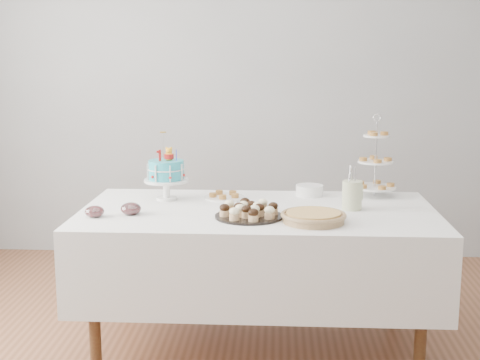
# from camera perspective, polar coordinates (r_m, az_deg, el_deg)

# --- Properties ---
(walls) EXTENTS (5.04, 4.04, 2.70)m
(walls) POSITION_cam_1_polar(r_m,az_deg,el_deg) (3.23, 1.46, 6.27)
(walls) COLOR gray
(walls) RESTS_ON floor
(table) EXTENTS (1.92, 1.02, 0.77)m
(table) POSITION_cam_1_polar(r_m,az_deg,el_deg) (3.68, 1.54, -5.98)
(table) COLOR silver
(table) RESTS_ON floor
(birthday_cake) EXTENTS (0.26, 0.26, 0.39)m
(birthday_cake) POSITION_cam_1_polar(r_m,az_deg,el_deg) (3.86, -6.30, -0.13)
(birthday_cake) COLOR white
(birthday_cake) RESTS_ON table
(cupcake_tray) EXTENTS (0.35, 0.35, 0.08)m
(cupcake_tray) POSITION_cam_1_polar(r_m,az_deg,el_deg) (3.44, 0.77, -2.58)
(cupcake_tray) COLOR black
(cupcake_tray) RESTS_ON table
(pie) EXTENTS (0.33, 0.33, 0.05)m
(pie) POSITION_cam_1_polar(r_m,az_deg,el_deg) (3.36, 6.29, -3.12)
(pie) COLOR tan
(pie) RESTS_ON table
(tiered_stand) EXTENTS (0.25, 0.25, 0.49)m
(tiered_stand) POSITION_cam_1_polar(r_m,az_deg,el_deg) (4.00, 11.48, 1.50)
(tiered_stand) COLOR silver
(tiered_stand) RESTS_ON table
(plate_stack) EXTENTS (0.16, 0.16, 0.06)m
(plate_stack) POSITION_cam_1_polar(r_m,az_deg,el_deg) (3.99, 5.95, -0.88)
(plate_stack) COLOR white
(plate_stack) RESTS_ON table
(pastry_plate) EXTENTS (0.24, 0.24, 0.04)m
(pastry_plate) POSITION_cam_1_polar(r_m,az_deg,el_deg) (3.89, -1.33, -1.36)
(pastry_plate) COLOR white
(pastry_plate) RESTS_ON table
(jam_bowl_a) EXTENTS (0.11, 0.11, 0.06)m
(jam_bowl_a) POSITION_cam_1_polar(r_m,az_deg,el_deg) (3.55, -9.29, -2.44)
(jam_bowl_a) COLOR silver
(jam_bowl_a) RESTS_ON table
(jam_bowl_b) EXTENTS (0.10, 0.10, 0.06)m
(jam_bowl_b) POSITION_cam_1_polar(r_m,az_deg,el_deg) (3.53, -12.31, -2.66)
(jam_bowl_b) COLOR silver
(jam_bowl_b) RESTS_ON table
(utensil_pitcher) EXTENTS (0.11, 0.11, 0.24)m
(utensil_pitcher) POSITION_cam_1_polar(r_m,az_deg,el_deg) (3.66, 9.55, -1.18)
(utensil_pitcher) COLOR white
(utensil_pitcher) RESTS_ON table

